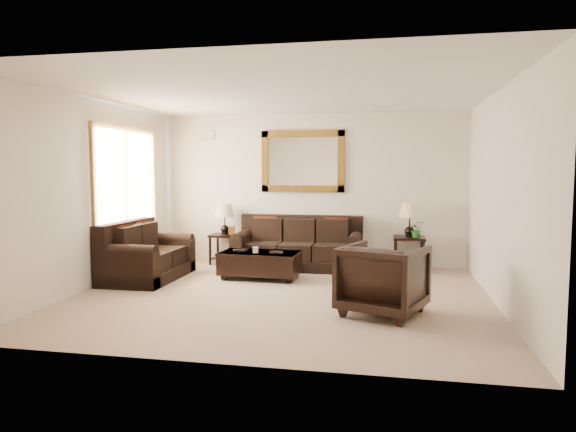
% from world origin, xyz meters
% --- Properties ---
extents(room, '(5.51, 5.01, 2.71)m').
position_xyz_m(room, '(0.00, 0.00, 1.35)').
color(room, gray).
rests_on(room, ground).
extents(window, '(0.07, 1.96, 1.66)m').
position_xyz_m(window, '(-2.70, 0.90, 1.55)').
color(window, white).
rests_on(window, room).
extents(mirror, '(1.50, 0.06, 1.10)m').
position_xyz_m(mirror, '(-0.12, 2.47, 1.85)').
color(mirror, '#432E0D').
rests_on(mirror, room).
extents(air_vent, '(0.25, 0.02, 0.18)m').
position_xyz_m(air_vent, '(-1.90, 2.48, 2.35)').
color(air_vent, '#999999').
rests_on(air_vent, room).
extents(sofa, '(2.18, 0.94, 0.89)m').
position_xyz_m(sofa, '(-0.12, 2.07, 0.32)').
color(sofa, black).
rests_on(sofa, room).
extents(loveseat, '(0.95, 1.60, 0.90)m').
position_xyz_m(loveseat, '(-2.31, 0.68, 0.33)').
color(loveseat, black).
rests_on(loveseat, room).
extents(end_table_left, '(0.49, 0.49, 1.08)m').
position_xyz_m(end_table_left, '(-1.50, 2.21, 0.71)').
color(end_table_left, black).
rests_on(end_table_left, room).
extents(end_table_right, '(0.52, 0.52, 1.15)m').
position_xyz_m(end_table_right, '(1.76, 2.20, 0.75)').
color(end_table_right, black).
rests_on(end_table_right, room).
extents(coffee_table, '(1.27, 0.73, 0.52)m').
position_xyz_m(coffee_table, '(-0.55, 1.04, 0.26)').
color(coffee_table, black).
rests_on(coffee_table, room).
extents(armchair, '(1.12, 1.09, 0.91)m').
position_xyz_m(armchair, '(1.36, -0.63, 0.45)').
color(armchair, black).
rests_on(armchair, floor).
extents(potted_plant, '(0.30, 0.32, 0.21)m').
position_xyz_m(potted_plant, '(1.88, 2.10, 0.68)').
color(potted_plant, '#20561D').
rests_on(potted_plant, end_table_right).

